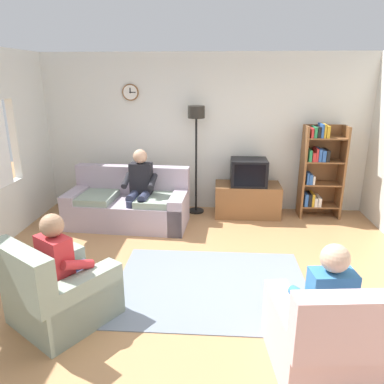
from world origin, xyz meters
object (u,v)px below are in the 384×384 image
Objects in this scene: couch at (128,205)px; person_in_left_armchair at (65,262)px; armchair_near_window at (60,294)px; armchair_near_bookshelf at (325,339)px; tv at (249,172)px; person_in_right_armchair at (325,298)px; person_on_couch at (140,185)px; tv_stand at (247,200)px; floor_lamp at (196,130)px; bookshelf at (319,169)px.

person_in_left_armchair is at bearing -90.79° from couch.
armchair_near_bookshelf is (2.39, -0.47, 0.00)m from armchair_near_window.
person_in_right_armchair reaches higher than tv.
person_on_couch is at bearing -26.12° from couch.
floor_lamp is at bearing 173.65° from tv_stand.
tv_stand is 0.50m from tv.
tv reaches higher than armchair_near_bookshelf.
tv is 3.41m from person_in_right_armchair.
tv_stand is 0.69× the size of bookshelf.
floor_lamp is 1.57× the size of armchair_near_window.
couch is 2.50m from armchair_near_window.
tv reaches higher than couch.
armchair_near_bookshelf is 0.85× the size of person_in_left_armchair.
person_in_left_armchair is at bearing -109.72° from floor_lamp.
person_in_left_armchair is at bearing -124.10° from tv.
bookshelf is 3.58m from person_in_right_armchair.
person_in_left_armchair is at bearing 168.95° from person_in_right_armchair.
bookshelf reaches higher than couch.
couch is 1.66× the size of armchair_near_window.
person_on_couch is (-1.73, -0.64, 0.42)m from tv_stand.
armchair_near_window is 0.33m from person_in_left_armchair.
person_in_left_armchair is at bearing 166.92° from armchair_near_bookshelf.
couch is 1.74× the size of person_in_left_armchair.
tv is at bearing -90.00° from tv_stand.
person_on_couch is (-0.84, -0.74, -0.75)m from floor_lamp.
person_in_right_armchair is at bearing -53.18° from person_on_couch.
couch and armchair_near_window have the same top height.
armchair_near_bookshelf is (2.31, -2.97, -0.02)m from couch.
tv_stand is at bearing 90.00° from tv.
armchair_near_bookshelf is (0.36, -3.48, -0.49)m from tv.
bookshelf is 2.16m from floor_lamp.
tv_stand is at bearing 95.84° from armchair_near_bookshelf.
person_in_right_armchair is (0.35, -3.41, 0.33)m from tv_stand.
person_in_right_armchair is at bearing -51.42° from couch.
tv_stand is 1.89m from person_on_couch.
person_on_couch is (-2.90, -0.71, -0.13)m from bookshelf.
bookshelf is 0.86× the size of floor_lamp.
bookshelf is at bearing 10.80° from couch.
armchair_near_bookshelf is at bearing -52.15° from couch.
tv_stand is 1.48m from floor_lamp.
person_on_couch is at bearing 126.07° from armchair_near_bookshelf.
armchair_near_window is at bearing 168.88° from armchair_near_bookshelf.
person_in_right_armchair is (2.08, -2.77, -0.09)m from person_on_couch.
person_on_couch reaches higher than couch.
person_in_right_armchair reaches higher than armchair_near_bookshelf.
bookshelf is (1.18, 0.07, 0.55)m from tv_stand.
person_on_couch is (0.31, 2.39, 0.41)m from armchair_near_window.
person_on_couch is (-1.73, -0.61, -0.08)m from tv.
armchair_near_bookshelf is at bearing -84.16° from person_in_right_armchair.
couch is 1.77× the size of tv_stand.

